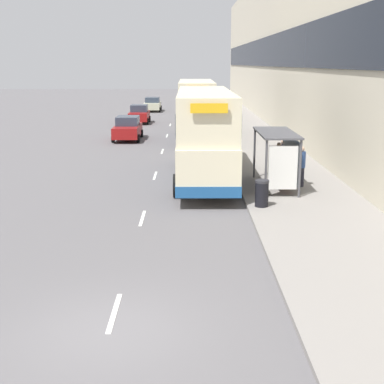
{
  "coord_description": "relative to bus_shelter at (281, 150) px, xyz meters",
  "views": [
    {
      "loc": [
        1.72,
        -10.39,
        5.58
      ],
      "look_at": [
        1.9,
        19.61,
        -1.67
      ],
      "focal_mm": 50.0,
      "sensor_mm": 36.0,
      "label": 1
    }
  ],
  "objects": [
    {
      "name": "terrace_facade",
      "position": [
        4.72,
        25.69,
        5.49
      ],
      "size": [
        3.1,
        93.0,
        14.74
      ],
      "color": "beige",
      "rests_on": "ground_plane"
    },
    {
      "name": "car_1",
      "position": [
        -8.77,
        27.97,
        -1.02
      ],
      "size": [
        1.96,
        3.87,
        1.73
      ],
      "rotation": [
        0.0,
        0.0,
        3.14
      ],
      "color": "maroon",
      "rests_on": "ground_plane"
    },
    {
      "name": "car_2",
      "position": [
        -8.36,
        40.86,
        -1.05
      ],
      "size": [
        2.05,
        4.28,
        1.66
      ],
      "rotation": [
        0.0,
        0.0,
        3.14
      ],
      "color": "#B7B799",
      "rests_on": "ground_plane"
    },
    {
      "name": "lane_mark_4",
      "position": [
        -5.77,
        18.82,
        -1.87
      ],
      "size": [
        0.12,
        2.0,
        0.01
      ],
      "color": "silver",
      "rests_on": "ground_plane"
    },
    {
      "name": "lane_mark_3",
      "position": [
        -5.77,
        11.13,
        -1.87
      ],
      "size": [
        0.12,
        2.0,
        0.01
      ],
      "color": "silver",
      "rests_on": "ground_plane"
    },
    {
      "name": "double_decker_bus_ahead",
      "position": [
        -3.49,
        17.16,
        0.41
      ],
      "size": [
        2.85,
        10.66,
        4.3
      ],
      "color": "beige",
      "rests_on": "ground_plane"
    },
    {
      "name": "pedestrian_1",
      "position": [
        0.7,
        3.51,
        -0.87
      ],
      "size": [
        0.33,
        0.33,
        1.69
      ],
      "color": "#23232D",
      "rests_on": "ground_plane"
    },
    {
      "name": "pavement",
      "position": [
        0.73,
        25.69,
        -1.81
      ],
      "size": [
        5.0,
        93.0,
        0.14
      ],
      "color": "gray",
      "rests_on": "ground_plane"
    },
    {
      "name": "ground_plane",
      "position": [
        -5.77,
        -12.81,
        -1.88
      ],
      "size": [
        220.0,
        220.0,
        0.0
      ],
      "primitive_type": "plane",
      "color": "#5B595B"
    },
    {
      "name": "car_3",
      "position": [
        -2.57,
        27.68,
        -0.99
      ],
      "size": [
        2.02,
        4.54,
        1.8
      ],
      "color": "black",
      "rests_on": "ground_plane"
    },
    {
      "name": "lane_mark_0",
      "position": [
        -5.77,
        -11.92,
        -1.87
      ],
      "size": [
        0.12,
        2.0,
        0.01
      ],
      "color": "silver",
      "rests_on": "ground_plane"
    },
    {
      "name": "pedestrian_at_shelter",
      "position": [
        0.35,
        2.57,
        -0.87
      ],
      "size": [
        0.34,
        0.34,
        1.69
      ],
      "color": "#23232D",
      "rests_on": "ground_plane"
    },
    {
      "name": "double_decker_bus_near",
      "position": [
        -3.3,
        2.53,
        0.41
      ],
      "size": [
        2.85,
        11.5,
        4.3
      ],
      "color": "beige",
      "rests_on": "ground_plane"
    },
    {
      "name": "lane_mark_5",
      "position": [
        -5.77,
        26.5,
        -1.87
      ],
      "size": [
        0.12,
        2.0,
        0.01
      ],
      "color": "silver",
      "rests_on": "ground_plane"
    },
    {
      "name": "pedestrian_2",
      "position": [
        1.0,
        0.37,
        -0.8
      ],
      "size": [
        0.36,
        0.36,
        1.83
      ],
      "color": "#23232D",
      "rests_on": "ground_plane"
    },
    {
      "name": "litter_bin",
      "position": [
        -1.22,
        -3.08,
        -1.21
      ],
      "size": [
        0.55,
        0.55,
        1.05
      ],
      "color": "black",
      "rests_on": "ground_plane"
    },
    {
      "name": "lane_mark_2",
      "position": [
        -5.77,
        3.45,
        -1.87
      ],
      "size": [
        0.12,
        2.0,
        0.01
      ],
      "color": "silver",
      "rests_on": "ground_plane"
    },
    {
      "name": "car_0",
      "position": [
        -8.61,
        16.6,
        -1.02
      ],
      "size": [
        2.02,
        4.55,
        1.73
      ],
      "rotation": [
        0.0,
        0.0,
        3.14
      ],
      "color": "maroon",
      "rests_on": "ground_plane"
    },
    {
      "name": "bus_shelter",
      "position": [
        0.0,
        0.0,
        0.0
      ],
      "size": [
        1.6,
        4.2,
        2.48
      ],
      "color": "#4C4C51",
      "rests_on": "ground_plane"
    },
    {
      "name": "lane_mark_1",
      "position": [
        -5.77,
        -4.24,
        -1.87
      ],
      "size": [
        0.12,
        2.0,
        0.01
      ],
      "color": "silver",
      "rests_on": "ground_plane"
    }
  ]
}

